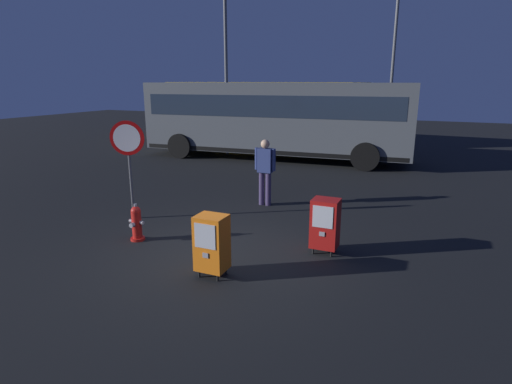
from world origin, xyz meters
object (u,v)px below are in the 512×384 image
(pedestrian, at_px, (265,168))
(street_light_near_right, at_px, (225,34))
(bus_near, at_px, (276,116))
(bus_far, at_px, (262,108))
(newspaper_box_primary, at_px, (212,243))
(newspaper_box_secondary, at_px, (325,223))
(street_light_near_left, at_px, (394,52))
(fire_hydrant, at_px, (137,223))
(stop_sign, at_px, (128,149))

(pedestrian, relative_size, street_light_near_right, 0.19)
(bus_near, bearing_deg, street_light_near_right, 171.35)
(pedestrian, relative_size, bus_far, 0.16)
(newspaper_box_primary, bearing_deg, pedestrian, 100.46)
(newspaper_box_secondary, height_order, street_light_near_left, street_light_near_left)
(newspaper_box_primary, distance_m, street_light_near_left, 15.72)
(street_light_near_left, xyz_separation_m, street_light_near_right, (-6.08, -4.71, 0.57))
(fire_hydrant, distance_m, pedestrian, 3.60)
(newspaper_box_primary, bearing_deg, stop_sign, 149.43)
(newspaper_box_primary, distance_m, bus_far, 16.00)
(bus_far, height_order, street_light_near_right, street_light_near_right)
(stop_sign, height_order, bus_far, bus_far)
(fire_hydrant, height_order, pedestrian, pedestrian)
(newspaper_box_primary, distance_m, bus_near, 10.78)
(stop_sign, height_order, bus_near, bus_near)
(newspaper_box_primary, height_order, pedestrian, pedestrian)
(stop_sign, xyz_separation_m, bus_far, (-2.30, 13.18, 0.11))
(newspaper_box_primary, distance_m, street_light_near_right, 12.50)
(fire_hydrant, relative_size, bus_far, 0.07)
(newspaper_box_secondary, height_order, bus_far, bus_far)
(bus_far, bearing_deg, newspaper_box_secondary, -60.25)
(newspaper_box_secondary, height_order, pedestrian, pedestrian)
(pedestrian, xyz_separation_m, bus_near, (-2.13, 6.29, 0.76))
(fire_hydrant, bearing_deg, street_light_near_left, 78.05)
(bus_far, xyz_separation_m, street_light_near_left, (6.33, 0.23, 2.61))
(newspaper_box_secondary, bearing_deg, stop_sign, 177.51)
(fire_hydrant, height_order, stop_sign, stop_sign)
(street_light_near_left, bearing_deg, street_light_near_right, -142.25)
(fire_hydrant, distance_m, street_light_near_left, 15.30)
(street_light_near_left, bearing_deg, bus_far, -177.96)
(pedestrian, relative_size, street_light_near_left, 0.22)
(newspaper_box_primary, bearing_deg, bus_near, 105.56)
(newspaper_box_secondary, xyz_separation_m, bus_near, (-4.29, 8.69, 1.14))
(fire_hydrant, xyz_separation_m, street_light_near_right, (-3.02, 9.75, 4.54))
(bus_near, height_order, bus_far, same)
(newspaper_box_primary, relative_size, bus_near, 0.10)
(newspaper_box_secondary, height_order, bus_near, bus_near)
(newspaper_box_secondary, bearing_deg, bus_near, 116.29)
(stop_sign, relative_size, bus_near, 0.21)
(bus_far, xyz_separation_m, street_light_near_right, (0.25, -4.48, 3.18))
(bus_near, distance_m, bus_far, 5.32)
(bus_far, bearing_deg, stop_sign, -77.39)
(newspaper_box_primary, relative_size, stop_sign, 0.46)
(newspaper_box_secondary, relative_size, bus_near, 0.10)
(bus_near, distance_m, street_light_near_left, 6.73)
(fire_hydrant, relative_size, newspaper_box_primary, 0.73)
(bus_far, bearing_deg, pedestrian, -64.26)
(newspaper_box_primary, distance_m, stop_sign, 3.75)
(newspaper_box_primary, bearing_deg, street_light_near_left, 86.54)
(street_light_near_left, bearing_deg, newspaper_box_primary, -93.46)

